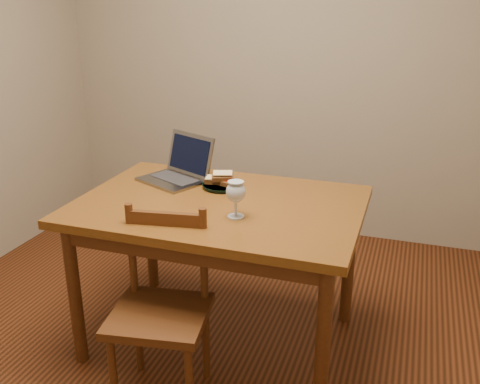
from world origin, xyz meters
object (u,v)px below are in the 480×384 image
(table, at_px, (219,219))
(chair, at_px, (160,302))
(milk_glass, at_px, (236,199))
(laptop, at_px, (180,168))
(plate, at_px, (223,186))

(table, height_order, chair, chair)
(table, relative_size, milk_glass, 7.93)
(table, relative_size, laptop, 3.25)
(chair, relative_size, laptop, 1.11)
(plate, relative_size, laptop, 0.50)
(chair, distance_m, plate, 0.70)
(table, relative_size, plate, 6.44)
(laptop, bearing_deg, table, -13.82)
(chair, relative_size, milk_glass, 2.71)
(plate, xyz_separation_m, laptop, (-0.25, 0.05, 0.05))
(plate, height_order, laptop, laptop)
(table, bearing_deg, plate, 105.81)
(milk_glass, bearing_deg, table, 132.36)
(plate, bearing_deg, chair, -93.72)
(laptop, bearing_deg, milk_glass, -16.88)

